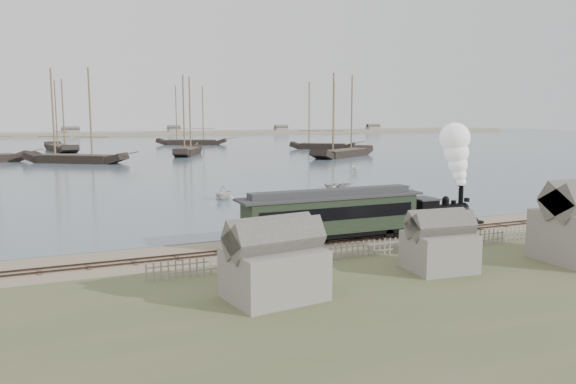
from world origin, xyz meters
name	(u,v)px	position (x,y,z in m)	size (l,w,h in m)	color
ground	(327,237)	(0.00, 0.00, 0.00)	(600.00, 600.00, 0.00)	tan
harbor_water	(110,143)	(0.00, 170.00, 0.03)	(600.00, 336.00, 0.06)	#4E626F
rail_track	(339,241)	(0.00, -2.00, 0.04)	(120.00, 1.80, 0.16)	#35251C
picket_fence_west	(289,265)	(-6.50, -7.00, 0.00)	(19.00, 0.10, 1.20)	gray
picket_fence_east	(509,242)	(12.50, -7.50, 0.00)	(15.00, 0.10, 1.20)	gray
shed_left	(274,298)	(-10.00, -13.00, 0.00)	(5.00, 4.00, 4.10)	gray
shed_mid	(438,270)	(2.00, -12.00, 0.00)	(4.00, 3.50, 3.60)	gray
far_spit	(93,136)	(0.00, 250.00, 0.00)	(500.00, 20.00, 1.80)	tan
locomotive	(455,183)	(11.45, -2.00, 4.20)	(7.30, 2.72, 9.09)	black
passenger_coach	(331,214)	(-0.69, -2.00, 2.34)	(15.37, 2.96, 3.73)	black
beached_dinghy	(256,237)	(-6.08, 0.73, 0.34)	(3.33, 2.38, 0.69)	silver
rowboat_1	(224,192)	(-1.87, 23.37, 0.91)	(3.21, 2.77, 1.69)	silver
rowboat_2	(381,199)	(12.72, 11.62, 0.82)	(3.96, 1.49, 1.53)	silver
rowboat_3	(338,184)	(16.23, 28.03, 0.45)	(3.81, 2.72, 0.79)	silver
rowboat_4	(409,191)	(19.53, 15.88, 0.82)	(2.90, 2.50, 1.53)	silver
rowboat_5	(355,169)	(28.99, 45.31, 0.71)	(3.35, 1.26, 1.29)	silver
schooner_2	(73,115)	(-15.60, 85.88, 10.06)	(22.47, 5.19, 20.00)	black
schooner_3	(187,115)	(11.87, 99.92, 10.06)	(18.68, 4.31, 20.00)	black
schooner_4	(344,115)	(45.25, 79.26, 10.06)	(23.94, 5.52, 20.00)	black
schooner_5	(323,115)	(54.40, 108.54, 10.06)	(19.42, 4.48, 20.00)	black
schooner_7	(59,115)	(-17.37, 129.04, 10.06)	(23.68, 5.47, 20.00)	black
schooner_8	(191,115)	(24.53, 148.37, 10.06)	(23.60, 5.45, 20.00)	black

